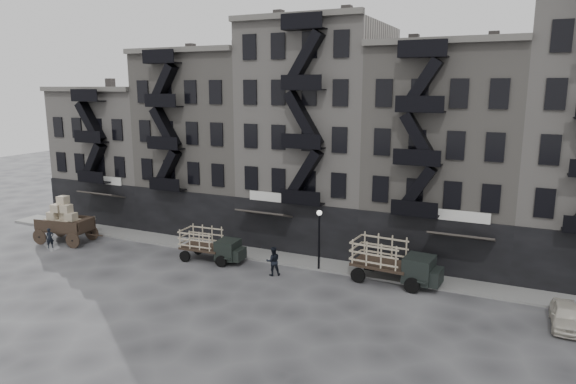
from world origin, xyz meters
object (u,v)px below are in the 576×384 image
at_px(stake_truck_east, 394,259).
at_px(car_east, 566,316).
at_px(wagon, 63,216).
at_px(pedestrian_west, 50,238).
at_px(stake_truck_west, 211,243).
at_px(pedestrian_mid, 273,261).
at_px(horse, 86,224).

height_order(stake_truck_east, car_east, stake_truck_east).
xyz_separation_m(wagon, stake_truck_east, (26.27, 2.57, -0.53)).
bearing_deg(pedestrian_west, stake_truck_west, -48.00).
xyz_separation_m(wagon, pedestrian_mid, (18.68, 0.50, -1.15)).
bearing_deg(stake_truck_east, wagon, -169.79).
xyz_separation_m(stake_truck_west, pedestrian_west, (-13.12, -2.79, -0.56)).
bearing_deg(horse, pedestrian_west, 162.95).
bearing_deg(pedestrian_mid, stake_truck_east, 160.02).
bearing_deg(car_east, horse, 174.75).
distance_m(wagon, car_east, 36.04).
bearing_deg(pedestrian_mid, wagon, -33.74).
height_order(stake_truck_west, car_east, stake_truck_west).
bearing_deg(wagon, horse, 90.49).
xyz_separation_m(stake_truck_west, stake_truck_east, (12.98, 1.39, 0.26)).
height_order(car_east, pedestrian_mid, pedestrian_mid).
relative_size(wagon, pedestrian_west, 2.99).
relative_size(stake_truck_west, car_east, 1.33).
height_order(horse, pedestrian_west, horse).
bearing_deg(pedestrian_west, stake_truck_east, -50.92).
xyz_separation_m(pedestrian_west, pedestrian_mid, (18.50, 2.11, 0.20)).
distance_m(horse, stake_truck_west, 13.75).
height_order(horse, car_east, horse).
distance_m(stake_truck_west, stake_truck_east, 13.05).
bearing_deg(stake_truck_east, stake_truck_west, -169.28).
height_order(horse, stake_truck_east, stake_truck_east).
relative_size(stake_truck_west, pedestrian_west, 3.06).
distance_m(horse, pedestrian_mid, 19.16).
distance_m(wagon, stake_truck_west, 13.37).
distance_m(stake_truck_west, pedestrian_mid, 5.44).
bearing_deg(pedestrian_mid, horse, -41.52).
bearing_deg(stake_truck_east, pedestrian_mid, -160.10).
distance_m(horse, pedestrian_west, 4.23).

